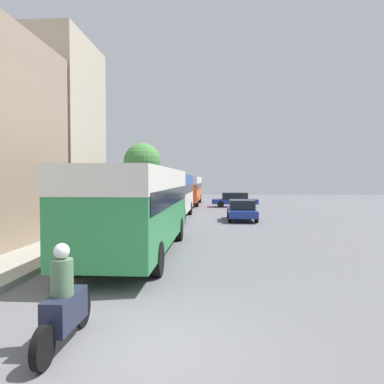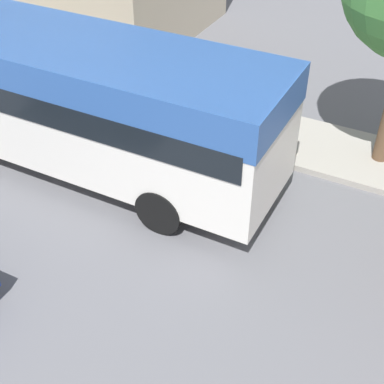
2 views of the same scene
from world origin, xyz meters
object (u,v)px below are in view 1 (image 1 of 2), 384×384
bus_lead (139,199)px  bus_third_in_line (188,187)px  car_far_curb (242,210)px  pedestrian_near_curb (110,211)px  bus_following (170,190)px  motorcycle_behind_lead (64,305)px  car_crossing (235,199)px

bus_lead → bus_third_in_line: (-0.27, 26.43, -0.10)m
car_far_curb → pedestrian_near_curb: pedestrian_near_curb is taller
bus_lead → bus_following: 11.99m
bus_lead → car_far_curb: (4.53, 11.45, -1.31)m
motorcycle_behind_lead → car_far_curb: 19.51m
bus_lead → car_far_curb: 12.38m
bus_following → motorcycle_behind_lead: size_ratio=4.51×
bus_lead → motorcycle_behind_lead: bearing=-87.3°
bus_lead → bus_following: bus_lead is taller
pedestrian_near_curb → motorcycle_behind_lead: bearing=-76.9°
bus_third_in_line → car_crossing: bearing=-32.4°
motorcycle_behind_lead → pedestrian_near_curb: 14.44m
bus_lead → car_crossing: (4.63, 23.31, -1.29)m
bus_third_in_line → car_far_curb: bus_third_in_line is taller
motorcycle_behind_lead → bus_following: bearing=92.1°
pedestrian_near_curb → bus_third_in_line: bearing=82.4°
motorcycle_behind_lead → bus_third_in_line: bearing=91.1°
car_far_curb → bus_third_in_line: bearing=107.8°
car_far_curb → bus_lead: bearing=-111.6°
bus_third_in_line → motorcycle_behind_lead: bus_third_in_line is taller
bus_lead → car_far_curb: size_ratio=2.41×
car_far_curb → pedestrian_near_curb: size_ratio=2.44×
bus_third_in_line → pedestrian_near_curb: size_ratio=6.11×
bus_following → car_far_curb: bus_following is taller
bus_following → pedestrian_near_curb: bus_following is taller
bus_following → pedestrian_near_curb: (-2.56, -5.53, -0.95)m
bus_following → pedestrian_near_curb: bearing=-114.9°
bus_third_in_line → car_crossing: bus_third_in_line is taller
bus_following → pedestrian_near_curb: size_ratio=5.89×
bus_third_in_line → motorcycle_behind_lead: (0.63, -34.03, -1.25)m
bus_following → car_crossing: bus_following is taller
bus_lead → motorcycle_behind_lead: 7.74m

